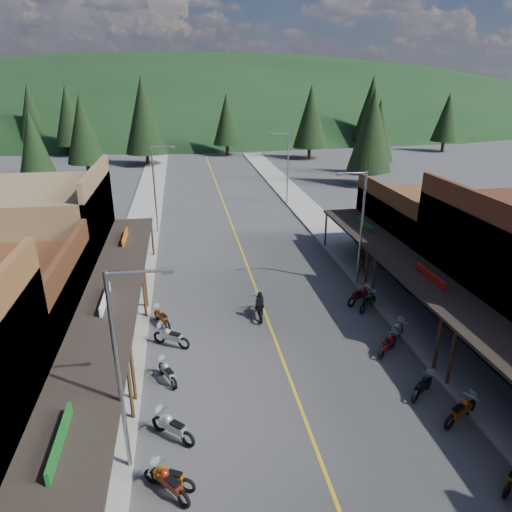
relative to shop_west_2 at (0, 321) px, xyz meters
name	(u,v)px	position (x,y,z in m)	size (l,w,h in m)	color
ground	(282,359)	(13.75, -1.70, -2.53)	(220.00, 220.00, 0.00)	#38383A
centerline	(236,235)	(13.75, 18.30, -2.53)	(0.15, 90.00, 0.01)	gold
sidewalk_west	(139,240)	(5.05, 18.30, -2.46)	(3.40, 94.00, 0.15)	gray
sidewalk_east	(327,230)	(22.45, 18.30, -2.46)	(3.40, 94.00, 0.15)	gray
shop_west_2	(0,321)	(0.00, 0.00, 0.00)	(10.90, 9.00, 6.20)	#3F2111
shop_west_3	(47,238)	(-0.03, 9.60, 0.99)	(10.90, 10.20, 8.20)	brown
shop_east_3	(426,231)	(27.51, 9.60, 0.00)	(10.90, 10.20, 6.20)	#4C2D16
streetlight_0	(122,367)	(6.80, -7.70, 1.93)	(2.16, 0.18, 8.00)	gray
streetlight_1	(156,186)	(6.80, 20.30, 1.93)	(2.16, 0.18, 8.00)	gray
streetlight_2	(360,224)	(20.71, 6.30, 1.93)	(2.16, 0.18, 8.00)	gray
streetlight_3	(287,165)	(20.71, 28.30, 1.93)	(2.16, 0.18, 8.00)	gray
ridge_hill	(193,122)	(13.75, 133.30, -2.53)	(310.00, 140.00, 60.00)	black
pine_1	(69,115)	(-10.25, 68.30, 4.70)	(5.88, 5.88, 12.50)	black
pine_2	(144,115)	(3.75, 56.30, 5.46)	(6.72, 6.72, 14.00)	black
pine_3	(227,119)	(17.75, 64.30, 3.95)	(5.04, 5.04, 11.00)	black
pine_4	(311,116)	(31.75, 58.30, 4.70)	(5.88, 5.88, 12.50)	black
pine_5	(372,107)	(47.75, 70.30, 5.46)	(6.72, 6.72, 14.00)	black
pine_6	(447,117)	(59.75, 62.30, 3.95)	(5.04, 5.04, 11.00)	black
pine_7	(31,113)	(-18.25, 74.30, 4.70)	(5.88, 5.88, 12.50)	black
pine_8	(34,145)	(-8.25, 38.30, 3.44)	(4.48, 4.48, 10.00)	black
pine_9	(378,130)	(37.75, 43.30, 3.85)	(4.93, 4.93, 10.80)	black
pine_10	(83,129)	(-4.25, 48.30, 4.25)	(5.38, 5.38, 11.60)	black
pine_11	(372,130)	(33.75, 36.30, 4.65)	(5.82, 5.82, 12.40)	black
bike_west_4	(169,482)	(8.12, -9.13, -1.95)	(0.69, 2.06, 1.17)	maroon
bike_west_5	(169,476)	(8.12, -8.84, -1.98)	(0.65, 1.94, 1.11)	#99630A
bike_west_6	(173,426)	(8.23, -6.46, -1.91)	(0.73, 2.19, 1.25)	#A8A9AE
bike_west_7	(168,372)	(7.96, -2.66, -1.99)	(0.63, 1.90, 1.09)	#9E9EA4
bike_west_8	(171,336)	(8.10, 0.42, -1.91)	(0.73, 2.18, 1.25)	#9E9DA3
bike_west_9	(162,317)	(7.55, 2.79, -1.96)	(0.66, 1.99, 1.14)	#9A380B
bike_east_5	(461,410)	(20.16, -7.41, -1.92)	(0.71, 2.14, 1.22)	#A9430C
bike_east_6	(422,386)	(19.41, -5.58, -2.00)	(0.63, 1.88, 1.07)	black
bike_east_7	(388,343)	(19.34, -2.03, -1.97)	(0.66, 1.98, 1.13)	maroon
bike_east_8	(395,332)	(20.22, -1.05, -1.92)	(0.71, 2.13, 1.22)	#949398
bike_east_9	(368,301)	(20.18, 2.72, -1.96)	(0.67, 2.00, 1.14)	#0B3813
bike_east_10	(360,295)	(19.97, 3.58, -1.92)	(0.71, 2.14, 1.22)	maroon
rider_on_bike	(259,306)	(13.33, 2.90, -1.83)	(0.90, 2.35, 1.76)	black
pedestrian_east_b	(361,261)	(21.77, 8.14, -1.50)	(0.86, 0.49, 1.76)	brown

